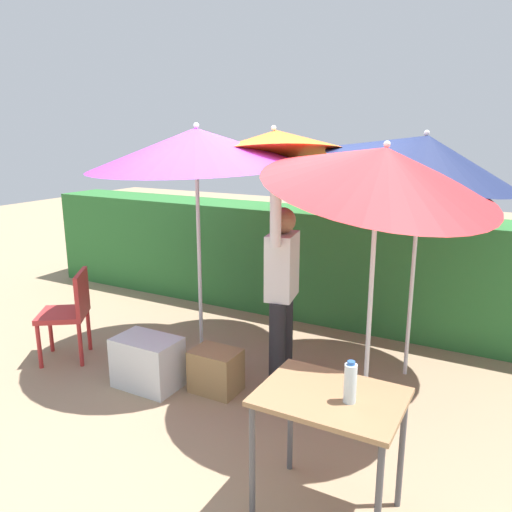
% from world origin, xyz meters
% --- Properties ---
extents(ground_plane, '(24.00, 24.00, 0.00)m').
position_xyz_m(ground_plane, '(0.00, 0.00, 0.00)').
color(ground_plane, '#9E8466').
extents(hedge_row, '(8.00, 0.70, 1.30)m').
position_xyz_m(hedge_row, '(0.00, 1.91, 0.65)').
color(hedge_row, '#2D7033').
rests_on(hedge_row, ground_plane).
extents(umbrella_rainbow, '(1.99, 1.99, 2.29)m').
position_xyz_m(umbrella_rainbow, '(-0.55, 0.18, 2.06)').
color(umbrella_rainbow, silver).
rests_on(umbrella_rainbow, ground_plane).
extents(umbrella_orange, '(1.62, 1.59, 2.44)m').
position_xyz_m(umbrella_orange, '(-0.09, 0.87, 2.08)').
color(umbrella_orange, silver).
rests_on(umbrella_orange, ground_plane).
extents(umbrella_yellow, '(1.67, 1.64, 2.39)m').
position_xyz_m(umbrella_yellow, '(1.31, 0.86, 2.03)').
color(umbrella_yellow, silver).
rests_on(umbrella_yellow, ground_plane).
extents(umbrella_navy, '(1.79, 1.75, 2.37)m').
position_xyz_m(umbrella_navy, '(1.18, -0.00, 1.95)').
color(umbrella_navy, silver).
rests_on(umbrella_navy, ground_plane).
extents(person_vendor, '(0.29, 0.56, 1.88)m').
position_xyz_m(person_vendor, '(0.36, 0.10, 0.93)').
color(person_vendor, black).
rests_on(person_vendor, ground_plane).
extents(chair_plastic, '(0.61, 0.61, 0.89)m').
position_xyz_m(chair_plastic, '(-1.69, -0.41, 0.51)').
color(chair_plastic, '#B72D2D').
rests_on(chair_plastic, ground_plane).
extents(cooler_box, '(0.57, 0.37, 0.45)m').
position_xyz_m(cooler_box, '(-0.66, -0.49, 0.23)').
color(cooler_box, silver).
rests_on(cooler_box, ground_plane).
extents(crate_cardboard, '(0.41, 0.30, 0.38)m').
position_xyz_m(crate_cardboard, '(-0.08, -0.27, 0.19)').
color(crate_cardboard, '#9E7A4C').
rests_on(crate_cardboard, ground_plane).
extents(folding_table, '(0.80, 0.60, 0.78)m').
position_xyz_m(folding_table, '(1.28, -1.17, 0.68)').
color(folding_table, '#4C4C51').
rests_on(folding_table, ground_plane).
extents(bottle_water, '(0.07, 0.07, 0.24)m').
position_xyz_m(bottle_water, '(1.39, -1.20, 0.89)').
color(bottle_water, silver).
rests_on(bottle_water, folding_table).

